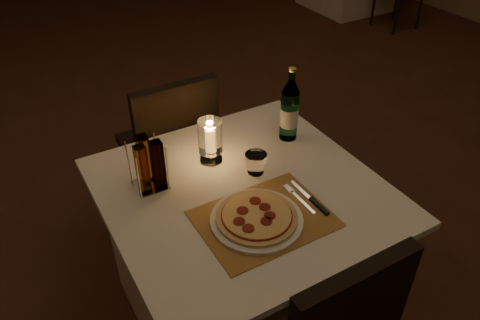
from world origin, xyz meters
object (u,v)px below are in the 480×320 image
pizza (257,216)px  water_bottle (289,111)px  tumbler (256,163)px  main_table (242,256)px  chair_far (171,140)px  plate (257,220)px  hurricane_candle (210,138)px

pizza → water_bottle: 0.56m
tumbler → water_bottle: water_bottle is taller
main_table → tumbler: size_ratio=11.72×
chair_far → plate: bearing=-93.2°
main_table → water_bottle: size_ratio=3.07×
plate → water_bottle: bearing=44.2°
chair_far → pizza: chair_far is taller
plate → tumbler: (0.15, 0.24, 0.03)m
chair_far → pizza: 0.92m
plate → main_table: bearing=74.5°
pizza → water_bottle: (0.40, 0.39, 0.10)m
chair_far → pizza: size_ratio=3.21×
chair_far → tumbler: bearing=-81.7°
tumbler → pizza: bearing=-121.0°
plate → tumbler: size_ratio=3.75×
main_table → plate: 0.42m
pizza → water_bottle: bearing=44.1°
main_table → plate: plate is taller
plate → hurricane_candle: 0.41m
tumbler → water_bottle: bearing=29.6°
hurricane_candle → tumbler: bearing=-53.8°
pizza → tumbler: (0.15, 0.24, 0.02)m
main_table → chair_far: chair_far is taller
main_table → water_bottle: 0.64m
main_table → hurricane_candle: size_ratio=5.43×
hurricane_candle → main_table: bearing=-84.9°
main_table → tumbler: tumbler is taller
hurricane_candle → chair_far: bearing=87.7°
pizza → tumbler: 0.28m
plate → hurricane_candle: size_ratio=1.74×
plate → tumbler: bearing=59.1°
tumbler → hurricane_candle: 0.21m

